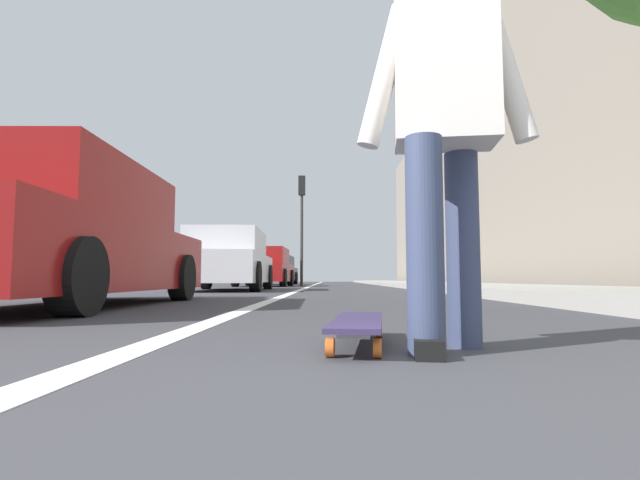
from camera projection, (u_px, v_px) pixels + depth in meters
ground_plane at (343, 292)px, 10.55m from camera, size 80.00×80.00×0.00m
lane_stripe_white at (312, 285)px, 20.54m from camera, size 52.00×0.16×0.01m
sidewalk_curb at (427, 284)px, 18.45m from camera, size 52.00×3.20×0.15m
building_facade at (467, 179)px, 22.79m from camera, size 40.00×1.20×10.24m
skateboard at (358, 324)px, 2.00m from camera, size 0.86×0.29×0.11m
skater_person at (444, 117)px, 1.91m from camera, size 0.44×0.72×1.64m
parked_car_near at (66, 239)px, 4.91m from camera, size 4.46×1.93×1.46m
parked_car_mid at (228, 261)px, 11.88m from camera, size 4.58×2.06×1.50m
parked_car_far at (265, 268)px, 18.55m from camera, size 4.25×2.04×1.49m
parked_car_end at (277, 271)px, 25.17m from camera, size 4.18×1.98×1.50m
traffic_light at (302, 210)px, 19.58m from camera, size 0.33×0.28×4.56m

